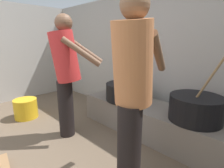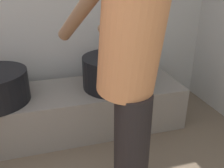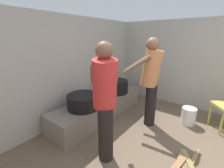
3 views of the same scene
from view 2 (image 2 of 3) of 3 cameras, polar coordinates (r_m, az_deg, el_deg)
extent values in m
cube|color=slate|center=(2.28, -12.10, -6.27)|extent=(2.25, 0.60, 0.40)
cylinder|color=black|center=(2.19, 0.49, 2.88)|extent=(0.56, 0.56, 0.28)
cylinder|color=#937047|center=(2.12, 3.14, 11.75)|extent=(0.24, 0.13, 0.51)
cylinder|color=black|center=(1.45, 4.55, -16.46)|extent=(0.20, 0.20, 0.78)
cylinder|color=#D17F4C|center=(1.15, 4.74, 12.28)|extent=(0.41, 0.46, 0.67)
cylinder|color=brown|center=(1.41, 2.79, 17.30)|extent=(0.22, 0.47, 0.36)
cylinder|color=brown|center=(1.26, -7.37, 16.35)|extent=(0.22, 0.47, 0.36)
camera|label=1|loc=(1.23, 73.61, 4.08)|focal=28.33mm
camera|label=3|loc=(2.16, -107.52, 0.76)|focal=24.65mm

